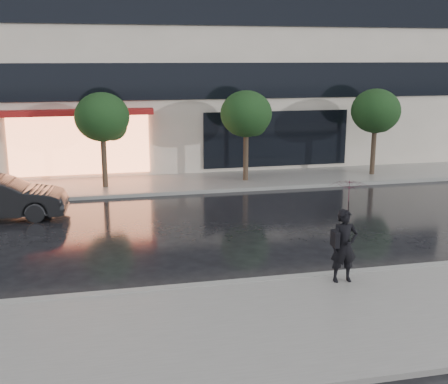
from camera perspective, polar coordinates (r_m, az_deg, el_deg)
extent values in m
plane|color=black|center=(14.55, 0.76, -8.02)|extent=(120.00, 120.00, 0.00)
cube|color=slate|center=(11.66, 4.55, -13.46)|extent=(60.00, 4.50, 0.12)
cube|color=slate|center=(24.20, -4.83, 0.89)|extent=(60.00, 3.50, 0.12)
cube|color=gray|center=(13.62, 1.74, -9.25)|extent=(60.00, 0.25, 0.14)
cube|color=gray|center=(22.51, -4.22, -0.04)|extent=(60.00, 0.25, 0.14)
cube|color=black|center=(25.32, -5.56, 11.12)|extent=(28.00, 0.12, 1.60)
cube|color=black|center=(25.39, -5.73, 18.35)|extent=(28.00, 0.12, 1.60)
cube|color=#FF8C59|center=(25.37, -14.44, 4.63)|extent=(6.00, 0.10, 2.60)
cube|color=maroon|center=(24.87, -14.66, 7.82)|extent=(6.40, 0.70, 0.25)
cube|color=black|center=(26.65, 5.35, 5.41)|extent=(7.00, 0.10, 2.60)
cylinder|color=#33261C|center=(23.55, -12.06, 2.86)|extent=(0.22, 0.22, 2.20)
ellipsoid|color=black|center=(23.28, -12.29, 7.46)|extent=(2.20, 2.20, 1.98)
sphere|color=black|center=(23.53, -11.27, 6.59)|extent=(1.20, 1.20, 1.20)
cylinder|color=#33261C|center=(24.33, 2.23, 3.49)|extent=(0.22, 0.22, 2.20)
ellipsoid|color=black|center=(24.07, 2.27, 7.95)|extent=(2.20, 2.20, 1.98)
sphere|color=black|center=(24.41, 3.05, 7.07)|extent=(1.20, 1.20, 1.20)
cylinder|color=#33261C|center=(26.49, 14.91, 3.87)|extent=(0.22, 0.22, 2.20)
ellipsoid|color=black|center=(26.25, 15.16, 7.96)|extent=(2.20, 2.20, 1.98)
sphere|color=black|center=(26.65, 15.68, 7.14)|extent=(1.20, 1.20, 1.20)
imported|color=black|center=(13.61, 12.12, -5.37)|extent=(0.66, 0.45, 1.77)
imported|color=#3A0A19|center=(13.31, 12.59, -0.66)|extent=(1.01, 1.03, 0.89)
cylinder|color=black|center=(13.44, 12.48, -2.74)|extent=(0.02, 0.02, 0.88)
cube|color=black|center=(13.40, 11.23, -4.68)|extent=(0.13, 0.33, 0.38)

